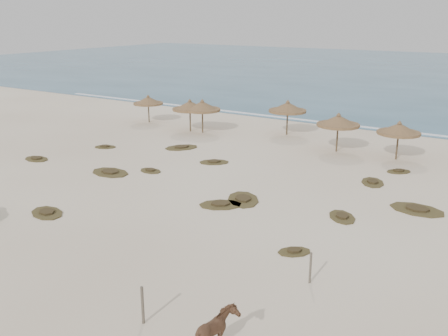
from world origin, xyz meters
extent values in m
plane|color=#F4E5C8|center=(0.00, 0.00, 0.00)|extent=(160.00, 160.00, 0.00)
cube|color=#24556D|center=(0.00, 75.00, 0.00)|extent=(200.00, 100.00, 0.01)
cube|color=white|center=(0.00, 26.00, 0.00)|extent=(70.00, 0.60, 0.01)
cylinder|color=brown|center=(-15.81, 17.50, 0.96)|extent=(0.11, 0.11, 1.91)
cylinder|color=brown|center=(-15.81, 17.50, 1.75)|extent=(3.29, 3.29, 0.16)
cone|color=brown|center=(-15.81, 17.50, 2.05)|extent=(3.18, 3.18, 0.68)
cone|color=brown|center=(-15.81, 17.50, 2.46)|extent=(0.33, 0.33, 0.20)
cylinder|color=brown|center=(-10.38, 16.50, 1.04)|extent=(0.12, 0.12, 2.08)
cylinder|color=brown|center=(-10.38, 16.50, 1.91)|extent=(3.29, 3.29, 0.18)
cone|color=brown|center=(-10.38, 16.50, 2.23)|extent=(3.18, 3.18, 0.74)
cone|color=brown|center=(-10.38, 16.50, 2.68)|extent=(0.36, 0.36, 0.22)
cylinder|color=brown|center=(-9.23, 16.66, 1.07)|extent=(0.12, 0.12, 2.13)
cylinder|color=brown|center=(-9.23, 16.66, 1.95)|extent=(3.52, 3.52, 0.18)
cone|color=brown|center=(-9.23, 16.66, 2.29)|extent=(3.40, 3.40, 0.76)
cone|color=brown|center=(-9.23, 16.66, 2.74)|extent=(0.37, 0.37, 0.22)
cylinder|color=brown|center=(-2.90, 19.77, 1.09)|extent=(0.12, 0.12, 2.17)
cylinder|color=brown|center=(-2.90, 19.77, 1.99)|extent=(3.33, 3.33, 0.19)
cone|color=brown|center=(-2.90, 19.77, 2.33)|extent=(3.22, 3.22, 0.78)
cone|color=brown|center=(-2.90, 19.77, 2.79)|extent=(0.37, 0.37, 0.23)
cylinder|color=brown|center=(2.45, 16.85, 1.08)|extent=(0.12, 0.12, 2.15)
cylinder|color=brown|center=(2.45, 16.85, 1.97)|extent=(3.34, 3.34, 0.18)
cone|color=brown|center=(2.45, 16.85, 2.30)|extent=(3.23, 3.23, 0.77)
cone|color=brown|center=(2.45, 16.85, 2.77)|extent=(0.37, 0.37, 0.23)
cylinder|color=brown|center=(6.65, 17.05, 1.02)|extent=(0.12, 0.12, 2.03)
cylinder|color=brown|center=(6.65, 17.05, 1.86)|extent=(3.86, 3.86, 0.17)
cone|color=brown|center=(6.65, 17.05, 2.18)|extent=(3.73, 3.73, 0.73)
cone|color=brown|center=(6.65, 17.05, 2.61)|extent=(0.35, 0.35, 0.21)
imported|color=brown|center=(7.38, -6.82, 0.70)|extent=(0.84, 1.69, 1.40)
cylinder|color=brown|center=(4.58, -6.77, 0.66)|extent=(0.12, 0.12, 1.32)
cylinder|color=brown|center=(8.13, -1.55, 0.61)|extent=(0.11, 0.11, 1.23)
camera|label=1|loc=(14.19, -17.15, 9.53)|focal=40.00mm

